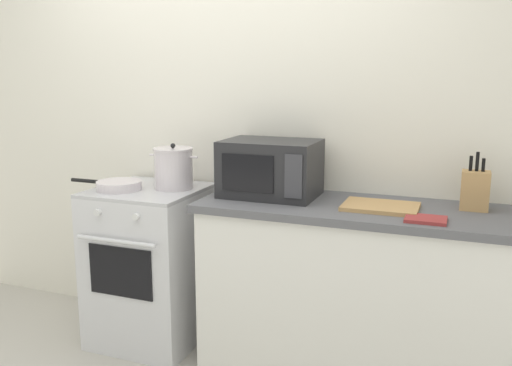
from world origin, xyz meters
TOP-DOWN VIEW (x-y plane):
  - back_wall at (0.30, 0.97)m, footprint 4.40×0.10m
  - lower_cabinet_right at (0.90, 0.62)m, footprint 1.64×0.56m
  - countertop_right at (0.90, 0.62)m, footprint 1.70×0.60m
  - stove at (-0.35, 0.60)m, footprint 0.60×0.64m
  - stock_pot at (-0.21, 0.65)m, footprint 0.31×0.22m
  - frying_pan at (-0.49, 0.51)m, footprint 0.45×0.25m
  - microwave at (0.37, 0.68)m, footprint 0.50×0.37m
  - cutting_board at (0.97, 0.60)m, footprint 0.36×0.26m
  - knife_block at (1.39, 0.74)m, footprint 0.13×0.10m
  - oven_mitt at (1.19, 0.44)m, footprint 0.18×0.14m

SIDE VIEW (x-z plane):
  - lower_cabinet_right at x=0.90m, z-range 0.00..0.88m
  - stove at x=-0.35m, z-range 0.00..0.92m
  - countertop_right at x=0.90m, z-range 0.88..0.92m
  - oven_mitt at x=1.19m, z-range 0.92..0.94m
  - cutting_board at x=0.97m, z-range 0.92..0.94m
  - frying_pan at x=-0.49m, z-range 0.92..0.97m
  - knife_block at x=1.39m, z-range 0.88..1.16m
  - stock_pot at x=-0.21m, z-range 0.91..1.17m
  - microwave at x=0.37m, z-range 0.92..1.22m
  - back_wall at x=0.30m, z-range 0.00..2.50m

